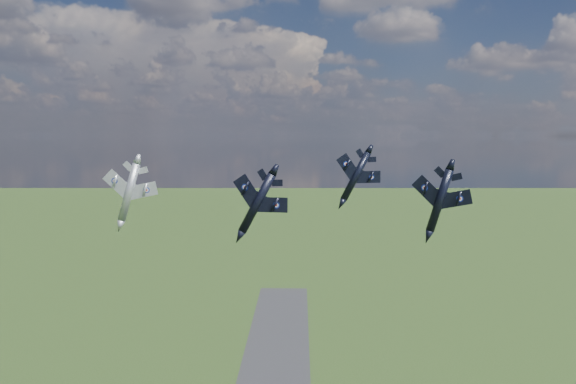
# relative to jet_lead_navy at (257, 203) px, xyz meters

# --- Properties ---
(jet_lead_navy) EXTENTS (12.93, 16.18, 7.63)m
(jet_lead_navy) POSITION_rel_jet_lead_navy_xyz_m (0.00, 0.00, 0.00)
(jet_lead_navy) COLOR black
(jet_right_navy) EXTENTS (12.80, 14.84, 4.95)m
(jet_right_navy) POSITION_rel_jet_lead_navy_xyz_m (26.60, -10.50, 1.69)
(jet_right_navy) COLOR black
(jet_high_navy) EXTENTS (10.86, 14.16, 6.86)m
(jet_high_navy) POSITION_rel_jet_lead_navy_xyz_m (17.19, 14.30, 3.34)
(jet_high_navy) COLOR black
(jet_left_silver) EXTENTS (11.95, 15.52, 5.97)m
(jet_left_silver) POSITION_rel_jet_lead_navy_xyz_m (-24.29, 11.46, 0.54)
(jet_left_silver) COLOR #A2A5AD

